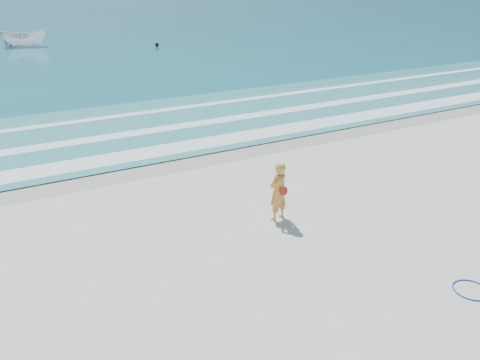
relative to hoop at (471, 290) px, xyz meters
name	(u,v)px	position (x,y,z in m)	size (l,w,h in m)	color
ground	(300,277)	(-3.25, 2.39, -0.02)	(400.00, 400.00, 0.00)	silver
wet_sand	(170,162)	(-3.25, 11.39, -0.01)	(400.00, 2.40, 0.00)	#B2A893
ocean	(4,13)	(-3.25, 107.39, 0.00)	(400.00, 190.00, 0.04)	#19727F
shallow	(134,128)	(-3.25, 16.39, 0.03)	(400.00, 10.00, 0.01)	#59B7AD
foam_near	(159,151)	(-3.25, 12.69, 0.04)	(400.00, 1.40, 0.01)	white
foam_mid	(139,132)	(-3.25, 15.59, 0.04)	(400.00, 0.90, 0.01)	white
foam_far	(120,116)	(-3.25, 18.89, 0.04)	(400.00, 0.60, 0.01)	white
hoop	(471,290)	(0.00, 0.00, 0.00)	(0.83, 0.83, 0.03)	#0B1BCC
boat	(25,38)	(-4.71, 50.46, 0.94)	(1.78, 4.72, 1.82)	white
buoy	(157,44)	(7.54, 43.87, 0.23)	(0.41, 0.41, 0.41)	black
woman	(278,192)	(-2.11, 5.23, 0.91)	(0.76, 0.60, 1.84)	gold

